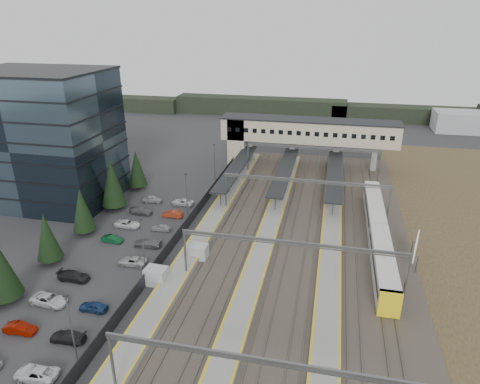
% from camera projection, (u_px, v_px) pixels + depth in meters
% --- Properties ---
extents(ground, '(220.00, 220.00, 0.00)m').
position_uv_depth(ground, '(216.00, 249.00, 65.17)').
color(ground, '#2B2B2D').
rests_on(ground, ground).
extents(office_building, '(24.30, 18.30, 24.30)m').
position_uv_depth(office_building, '(43.00, 137.00, 78.51)').
color(office_building, '#384B56').
rests_on(office_building, ground).
extents(conifer_row, '(4.42, 49.82, 9.50)m').
position_uv_depth(conifer_row, '(68.00, 218.00, 64.23)').
color(conifer_row, black).
rests_on(conifer_row, ground).
extents(car_park, '(10.65, 44.49, 1.29)m').
position_uv_depth(car_park, '(113.00, 258.00, 61.62)').
color(car_park, '#B4B4B8').
rests_on(car_park, ground).
extents(lampposts, '(0.50, 53.25, 8.07)m').
position_uv_depth(lampposts, '(168.00, 215.00, 66.23)').
color(lampposts, slate).
rests_on(lampposts, ground).
extents(fence, '(0.08, 90.00, 2.00)m').
position_uv_depth(fence, '(186.00, 224.00, 70.59)').
color(fence, '#26282B').
rests_on(fence, ground).
extents(relay_cabin_near, '(2.90, 2.19, 2.34)m').
position_uv_depth(relay_cabin_near, '(156.00, 276.00, 56.39)').
color(relay_cabin_near, '#A5A8AB').
rests_on(relay_cabin_near, ground).
extents(relay_cabin_far, '(2.49, 2.09, 2.25)m').
position_uv_depth(relay_cabin_far, '(199.00, 252.00, 62.12)').
color(relay_cabin_far, '#A5A8AB').
rests_on(relay_cabin_far, ground).
extents(rail_corridor, '(34.00, 90.00, 0.92)m').
position_uv_depth(rail_corridor, '(281.00, 238.00, 67.70)').
color(rail_corridor, '#343028').
rests_on(rail_corridor, ground).
extents(canopies, '(23.10, 30.00, 3.28)m').
position_uv_depth(canopies, '(285.00, 170.00, 86.61)').
color(canopies, black).
rests_on(canopies, ground).
extents(footbridge, '(40.40, 6.40, 11.20)m').
position_uv_depth(footbridge, '(296.00, 133.00, 98.45)').
color(footbridge, tan).
rests_on(footbridge, ground).
extents(gantries, '(28.40, 62.28, 7.17)m').
position_uv_depth(gantries, '(299.00, 213.00, 63.18)').
color(gantries, slate).
rests_on(gantries, ground).
extents(train, '(2.64, 36.65, 3.32)m').
position_uv_depth(train, '(378.00, 234.00, 65.70)').
color(train, silver).
rests_on(train, ground).
extents(billboard, '(1.43, 5.27, 4.47)m').
position_uv_depth(billboard, '(416.00, 247.00, 59.83)').
color(billboard, slate).
rests_on(billboard, ground).
extents(treeline_far, '(170.00, 19.00, 7.00)m').
position_uv_depth(treeline_far, '(359.00, 112.00, 142.48)').
color(treeline_far, black).
rests_on(treeline_far, ground).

